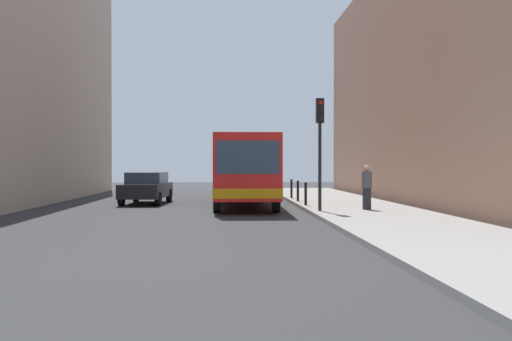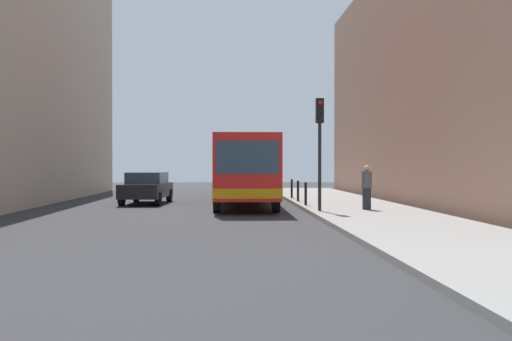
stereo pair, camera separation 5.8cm
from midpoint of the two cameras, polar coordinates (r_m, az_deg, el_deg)
name	(u,v)px [view 2 (the right image)]	position (r m, az deg, el deg)	size (l,w,h in m)	color
ground_plane	(222,212)	(23.39, -3.13, -3.94)	(80.00, 80.00, 0.00)	#2D2D30
sidewalk	(360,209)	(23.97, 9.91, -3.66)	(4.40, 40.00, 0.15)	gray
building_right	(471,75)	(29.89, 19.81, 8.56)	(7.00, 32.00, 12.03)	#936B56
bus	(244,167)	(26.96, -1.08, 0.32)	(2.60, 11.04, 3.00)	red
car_beside_bus	(147,187)	(28.62, -10.27, -1.56)	(2.10, 4.51, 1.48)	black
car_behind_bus	(249,181)	(37.61, -0.64, -1.05)	(1.95, 4.44, 1.48)	black
traffic_light	(320,133)	(21.98, 6.16, 3.61)	(0.28, 0.33, 4.10)	black
bollard_near	(306,194)	(25.04, 4.81, -2.22)	(0.11, 0.11, 0.95)	black
bollard_mid	(298,191)	(27.69, 4.08, -1.95)	(0.11, 0.11, 0.95)	black
bollard_far	(292,189)	(30.34, 3.47, -1.73)	(0.11, 0.11, 0.95)	black
pedestrian_near_signal	(367,187)	(22.92, 10.55, -1.60)	(0.38, 0.38, 1.66)	#26262D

